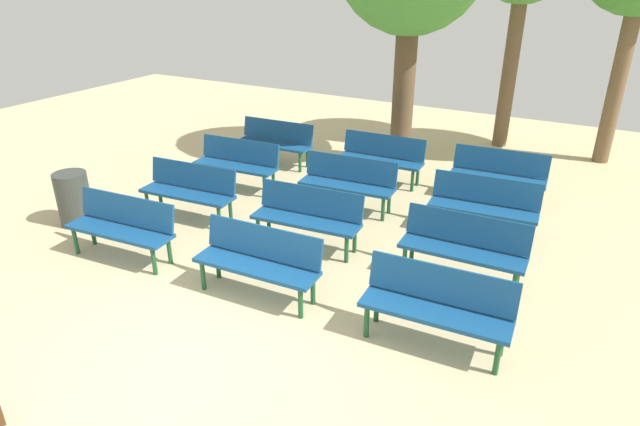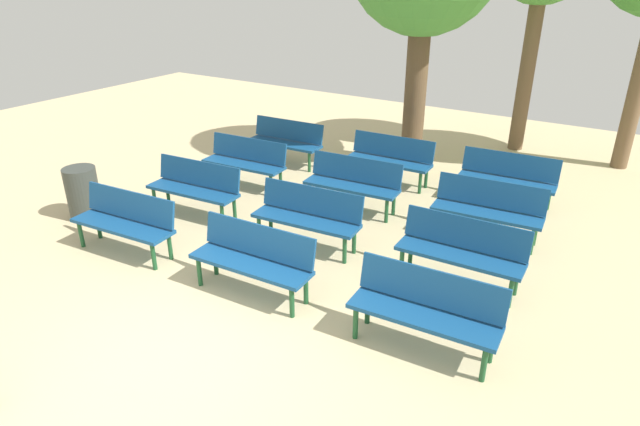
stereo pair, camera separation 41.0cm
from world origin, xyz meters
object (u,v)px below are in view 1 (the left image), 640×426
at_px(bench_r1_c2, 464,244).
at_px(bench_r2_c1, 348,180).
at_px(bench_r2_c0, 237,161).
at_px(bench_r3_c1, 381,156).
at_px(bench_r3_c0, 275,140).
at_px(trash_bin, 74,199).
at_px(bench_r2_c2, 484,203).
at_px(bench_r0_c2, 437,303).
at_px(bench_r1_c1, 308,214).
at_px(bench_r0_c0, 122,224).
at_px(bench_r0_c1, 259,258).
at_px(bench_r1_c0, 189,188).
at_px(bench_r3_c2, 499,172).

height_order(bench_r1_c2, bench_r2_c1, same).
relative_size(bench_r2_c0, bench_r3_c1, 1.01).
distance_m(bench_r3_c0, trash_bin, 4.11).
distance_m(bench_r1_c2, bench_r2_c2, 1.46).
bearing_deg(bench_r2_c0, bench_r0_c2, -33.71).
bearing_deg(bench_r3_c1, bench_r0_c2, -62.37).
height_order(bench_r2_c0, bench_r3_c1, same).
relative_size(bench_r2_c1, bench_r3_c1, 1.01).
bearing_deg(bench_r1_c1, bench_r0_c0, -148.83).
xyz_separation_m(bench_r0_c1, bench_r0_c2, (2.22, 0.12, 0.00)).
bearing_deg(bench_r0_c0, bench_r2_c2, 32.16).
height_order(bench_r0_c2, trash_bin, bench_r0_c2).
bearing_deg(bench_r0_c1, bench_r0_c0, -179.50).
distance_m(bench_r1_c1, trash_bin, 3.78).
xyz_separation_m(bench_r0_c1, bench_r2_c0, (-2.40, 2.78, 0.00)).
height_order(bench_r0_c0, bench_r2_c0, same).
relative_size(bench_r0_c0, bench_r2_c2, 1.00).
relative_size(bench_r0_c0, bench_r1_c0, 1.00).
bearing_deg(bench_r3_c1, bench_r2_c2, -32.47).
distance_m(bench_r1_c0, bench_r1_c2, 4.40).
xyz_separation_m(bench_r2_c1, bench_r2_c2, (2.21, 0.15, 0.00)).
height_order(bench_r0_c1, bench_r2_c0, same).
height_order(bench_r0_c2, bench_r1_c2, same).
bearing_deg(bench_r2_c0, bench_r3_c1, 31.26).
bearing_deg(bench_r3_c1, bench_r3_c0, -179.14).
height_order(bench_r0_c0, bench_r3_c1, same).
relative_size(bench_r0_c1, bench_r1_c1, 0.99).
relative_size(bench_r0_c2, bench_r1_c1, 0.99).
distance_m(bench_r0_c2, bench_r3_c1, 4.84).
xyz_separation_m(bench_r1_c2, bench_r3_c2, (-0.18, 2.91, 0.00)).
height_order(bench_r0_c1, bench_r0_c2, same).
relative_size(bench_r0_c2, bench_r3_c1, 1.00).
relative_size(bench_r0_c1, bench_r3_c0, 1.00).
height_order(bench_r2_c2, bench_r3_c2, same).
bearing_deg(bench_r0_c1, trash_bin, 173.12).
height_order(bench_r3_c1, trash_bin, bench_r3_c1).
bearing_deg(bench_r0_c1, bench_r2_c2, 53.58).
height_order(bench_r1_c2, bench_r3_c1, same).
height_order(bench_r0_c2, bench_r2_c2, same).
bearing_deg(bench_r1_c0, bench_r0_c1, -35.06).
bearing_deg(bench_r1_c1, bench_r0_c1, -90.16).
distance_m(bench_r3_c1, bench_r3_c2, 2.13).
bearing_deg(bench_r1_c1, bench_r0_c2, -33.49).
height_order(bench_r2_c1, bench_r3_c0, same).
height_order(bench_r2_c1, bench_r3_c2, same).
xyz_separation_m(bench_r1_c0, bench_r3_c0, (-0.21, 2.85, 0.00)).
height_order(bench_r2_c0, bench_r2_c1, same).
relative_size(bench_r1_c0, trash_bin, 1.92).
distance_m(bench_r0_c0, bench_r1_c0, 1.47).
relative_size(bench_r2_c2, trash_bin, 1.92).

